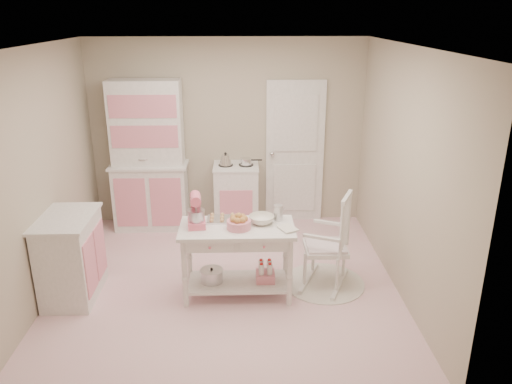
# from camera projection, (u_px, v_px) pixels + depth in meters

# --- Properties ---
(room_shell) EXTENTS (3.84, 3.84, 2.62)m
(room_shell) POSITION_uv_depth(u_px,v_px,m) (223.00, 143.00, 5.09)
(room_shell) COLOR pink
(room_shell) RESTS_ON ground
(door) EXTENTS (0.82, 0.05, 2.04)m
(door) POSITION_uv_depth(u_px,v_px,m) (295.00, 152.00, 7.09)
(door) COLOR white
(door) RESTS_ON ground
(hutch) EXTENTS (1.06, 0.50, 2.08)m
(hutch) POSITION_uv_depth(u_px,v_px,m) (148.00, 156.00, 6.82)
(hutch) COLOR white
(hutch) RESTS_ON ground
(stove) EXTENTS (0.62, 0.57, 0.92)m
(stove) POSITION_uv_depth(u_px,v_px,m) (236.00, 196.00, 7.01)
(stove) COLOR white
(stove) RESTS_ON ground
(base_cabinet) EXTENTS (0.54, 0.84, 0.92)m
(base_cabinet) POSITION_uv_depth(u_px,v_px,m) (71.00, 257.00, 5.28)
(base_cabinet) COLOR white
(base_cabinet) RESTS_ON ground
(lace_rug) EXTENTS (0.92, 0.92, 0.01)m
(lace_rug) POSITION_uv_depth(u_px,v_px,m) (324.00, 283.00, 5.67)
(lace_rug) COLOR white
(lace_rug) RESTS_ON ground
(rocking_chair) EXTENTS (0.73, 0.85, 1.10)m
(rocking_chair) POSITION_uv_depth(u_px,v_px,m) (326.00, 239.00, 5.48)
(rocking_chair) COLOR white
(rocking_chair) RESTS_ON ground
(work_table) EXTENTS (1.20, 0.60, 0.80)m
(work_table) POSITION_uv_depth(u_px,v_px,m) (237.00, 261.00, 5.33)
(work_table) COLOR white
(work_table) RESTS_ON ground
(stand_mixer) EXTENTS (0.23, 0.30, 0.34)m
(stand_mixer) POSITION_uv_depth(u_px,v_px,m) (196.00, 211.00, 5.14)
(stand_mixer) COLOR #FB6A87
(stand_mixer) RESTS_ON work_table
(cookie_tray) EXTENTS (0.34, 0.24, 0.02)m
(cookie_tray) POSITION_uv_depth(u_px,v_px,m) (223.00, 219.00, 5.36)
(cookie_tray) COLOR silver
(cookie_tray) RESTS_ON work_table
(bread_basket) EXTENTS (0.25, 0.25, 0.09)m
(bread_basket) POSITION_uv_depth(u_px,v_px,m) (239.00, 224.00, 5.13)
(bread_basket) COLOR pink
(bread_basket) RESTS_ON work_table
(mixing_bowl) EXTENTS (0.27, 0.27, 0.08)m
(mixing_bowl) POSITION_uv_depth(u_px,v_px,m) (262.00, 219.00, 5.26)
(mixing_bowl) COLOR white
(mixing_bowl) RESTS_ON work_table
(metal_pitcher) EXTENTS (0.10, 0.10, 0.17)m
(metal_pitcher) POSITION_uv_depth(u_px,v_px,m) (278.00, 213.00, 5.33)
(metal_pitcher) COLOR silver
(metal_pitcher) RESTS_ON work_table
(recipe_book) EXTENTS (0.23, 0.26, 0.02)m
(recipe_book) POSITION_uv_depth(u_px,v_px,m) (281.00, 230.00, 5.09)
(recipe_book) COLOR white
(recipe_book) RESTS_ON work_table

